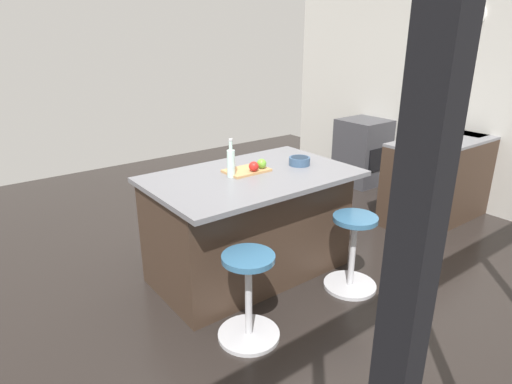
% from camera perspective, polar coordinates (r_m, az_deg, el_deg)
% --- Properties ---
extents(ground_plane, '(7.78, 7.78, 0.00)m').
position_cam_1_polar(ground_plane, '(4.11, -0.28, -9.46)').
color(ground_plane, black).
extents(interior_partition_left, '(0.15, 5.12, 2.90)m').
position_cam_1_polar(interior_partition_left, '(5.91, 24.23, 12.85)').
color(interior_partition_left, beige).
rests_on(interior_partition_left, ground_plane).
extents(sink_cabinet, '(2.05, 0.60, 1.21)m').
position_cam_1_polar(sink_cabinet, '(5.61, 24.57, 2.15)').
color(sink_cabinet, '#38281E').
rests_on(sink_cabinet, ground_plane).
extents(oven_range, '(0.60, 0.61, 0.90)m').
position_cam_1_polar(oven_range, '(6.33, 13.71, 5.14)').
color(oven_range, '#38383D').
rests_on(oven_range, ground_plane).
extents(kitchen_island, '(1.70, 1.07, 0.94)m').
position_cam_1_polar(kitchen_island, '(3.78, -0.89, -4.17)').
color(kitchen_island, '#38281E').
rests_on(kitchen_island, ground_plane).
extents(stool_by_window, '(0.44, 0.44, 0.65)m').
position_cam_1_polar(stool_by_window, '(3.72, 12.46, -7.98)').
color(stool_by_window, '#B7B7BC').
rests_on(stool_by_window, ground_plane).
extents(stool_middle, '(0.44, 0.44, 0.65)m').
position_cam_1_polar(stool_middle, '(3.09, -0.97, -13.86)').
color(stool_middle, '#B7B7BC').
rests_on(stool_middle, ground_plane).
extents(cutting_board, '(0.36, 0.24, 0.02)m').
position_cam_1_polar(cutting_board, '(3.65, -1.23, 2.82)').
color(cutting_board, tan).
rests_on(cutting_board, kitchen_island).
extents(apple_red, '(0.08, 0.08, 0.08)m').
position_cam_1_polar(apple_red, '(3.58, -0.30, 3.35)').
color(apple_red, red).
rests_on(apple_red, cutting_board).
extents(apple_green, '(0.08, 0.08, 0.08)m').
position_cam_1_polar(apple_green, '(3.66, 0.73, 3.72)').
color(apple_green, '#609E2D').
rests_on(apple_green, cutting_board).
extents(water_bottle, '(0.06, 0.06, 0.31)m').
position_cam_1_polar(water_bottle, '(3.49, -3.28, 3.91)').
color(water_bottle, silver).
rests_on(water_bottle, kitchen_island).
extents(fruit_bowl, '(0.18, 0.18, 0.07)m').
position_cam_1_polar(fruit_bowl, '(3.84, 5.70, 4.10)').
color(fruit_bowl, '#334C6B').
rests_on(fruit_bowl, kitchen_island).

